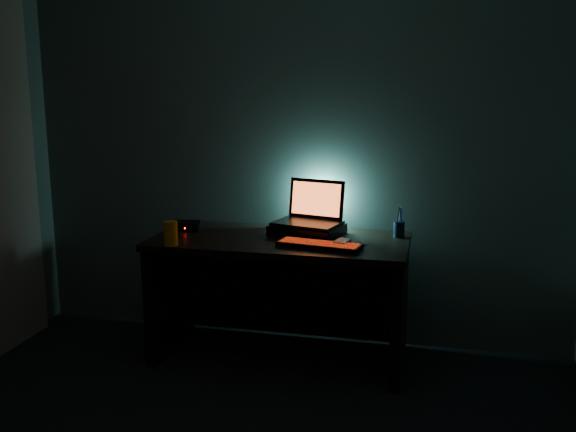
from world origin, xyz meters
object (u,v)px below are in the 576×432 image
object	(u,v)px
juice_glass	(171,233)
router	(187,226)
laptop	(311,213)
keyboard	(319,245)
mouse	(342,243)
pen_cup	(399,229)

from	to	relation	value
juice_glass	router	xyz separation A→B (m)	(-0.06, 0.38, -0.04)
laptop	juice_glass	bearing A→B (deg)	-131.79
keyboard	mouse	bearing A→B (deg)	32.17
laptop	juice_glass	size ratio (longest dim) A/B	3.16
mouse	pen_cup	bearing A→B (deg)	59.97
juice_glass	router	world-z (taller)	juice_glass
laptop	keyboard	size ratio (longest dim) A/B	0.89
pen_cup	juice_glass	distance (m)	1.33
router	mouse	bearing A→B (deg)	-22.35
mouse	juice_glass	distance (m)	0.96
mouse	juice_glass	size ratio (longest dim) A/B	0.81
laptop	pen_cup	bearing A→B (deg)	14.74
pen_cup	mouse	bearing A→B (deg)	-134.59
keyboard	mouse	size ratio (longest dim) A/B	4.38
laptop	mouse	size ratio (longest dim) A/B	3.88
mouse	laptop	bearing A→B (deg)	143.73
mouse	router	bearing A→B (deg)	-175.93
keyboard	juice_glass	size ratio (longest dim) A/B	3.57
juice_glass	router	distance (m)	0.38
laptop	keyboard	bearing A→B (deg)	-57.14
laptop	pen_cup	size ratio (longest dim) A/B	4.58
keyboard	juice_glass	world-z (taller)	juice_glass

